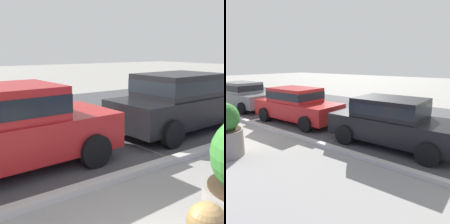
% 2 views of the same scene
% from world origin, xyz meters
% --- Properties ---
extents(curb_stone, '(60.00, 0.20, 0.12)m').
position_xyz_m(curb_stone, '(0.00, 2.90, 0.06)').
color(curb_stone, '#B2AFA8').
rests_on(curb_stone, ground).
extents(parked_car_red, '(4.15, 2.03, 1.56)m').
position_xyz_m(parked_car_red, '(0.14, 4.42, 0.84)').
color(parked_car_red, '#B21E1E').
rests_on(parked_car_red, ground).
extents(parked_car_black, '(4.15, 2.03, 1.56)m').
position_xyz_m(parked_car_black, '(4.80, 4.42, 0.84)').
color(parked_car_black, black).
rests_on(parked_car_black, ground).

